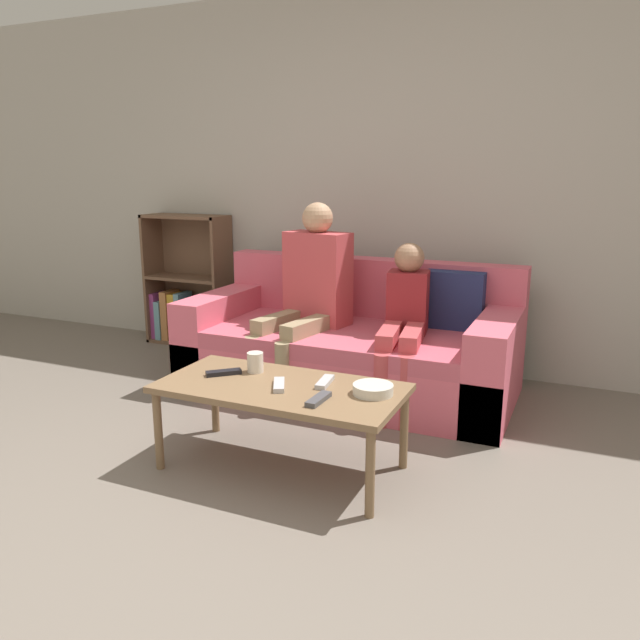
{
  "coord_description": "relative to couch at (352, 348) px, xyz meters",
  "views": [
    {
      "loc": [
        1.46,
        -1.61,
        1.38
      ],
      "look_at": [
        0.14,
        1.38,
        0.6
      ],
      "focal_mm": 35.0,
      "sensor_mm": 36.0,
      "label": 1
    }
  ],
  "objects": [
    {
      "name": "person_child",
      "position": [
        0.38,
        -0.13,
        0.28
      ],
      "size": [
        0.33,
        0.69,
        0.96
      ],
      "rotation": [
        0.0,
        0.0,
        0.15
      ],
      "color": "#C6474C",
      "rests_on": "ground_plane"
    },
    {
      "name": "couch",
      "position": [
        0.0,
        0.0,
        0.0
      ],
      "size": [
        2.05,
        0.98,
        0.8
      ],
      "color": "#DB5B70",
      "rests_on": "ground_plane"
    },
    {
      "name": "tv_remote_3",
      "position": [
        0.1,
        -1.2,
        0.16
      ],
      "size": [
        0.12,
        0.17,
        0.02
      ],
      "rotation": [
        0.0,
        0.0,
        0.46
      ],
      "color": "#B7B7BC",
      "rests_on": "coffee_table"
    },
    {
      "name": "tv_remote_1",
      "position": [
        0.34,
        -1.3,
        0.16
      ],
      "size": [
        0.05,
        0.17,
        0.02
      ],
      "rotation": [
        0.0,
        0.0,
        -0.04
      ],
      "color": "#47474C",
      "rests_on": "coffee_table"
    },
    {
      "name": "ground_plane",
      "position": [
        -0.09,
        -1.99,
        -0.27
      ],
      "size": [
        22.0,
        22.0,
        0.0
      ],
      "primitive_type": "plane",
      "color": "#70665B"
    },
    {
      "name": "snack_bowl",
      "position": [
        0.53,
        -1.12,
        0.17
      ],
      "size": [
        0.18,
        0.18,
        0.05
      ],
      "color": "beige",
      "rests_on": "coffee_table"
    },
    {
      "name": "cup_near",
      "position": [
        -0.11,
        -1.05,
        0.2
      ],
      "size": [
        0.08,
        0.08,
        0.1
      ],
      "color": "silver",
      "rests_on": "coffee_table"
    },
    {
      "name": "coffee_table",
      "position": [
        0.1,
        -1.18,
        0.11
      ],
      "size": [
        1.13,
        0.56,
        0.42
      ],
      "color": "brown",
      "rests_on": "ground_plane"
    },
    {
      "name": "bookshelf",
      "position": [
        -1.62,
        0.51,
        0.11
      ],
      "size": [
        0.69,
        0.28,
        1.04
      ],
      "color": "brown",
      "rests_on": "ground_plane"
    },
    {
      "name": "tv_remote_2",
      "position": [
        0.28,
        -1.08,
        0.16
      ],
      "size": [
        0.07,
        0.17,
        0.02
      ],
      "rotation": [
        0.0,
        0.0,
        0.13
      ],
      "color": "#B7B7BC",
      "rests_on": "coffee_table"
    },
    {
      "name": "person_adult",
      "position": [
        -0.26,
        -0.08,
        0.4
      ],
      "size": [
        0.49,
        0.72,
        1.19
      ],
      "rotation": [
        0.0,
        0.0,
        -0.2
      ],
      "color": "#9E8966",
      "rests_on": "ground_plane"
    },
    {
      "name": "wall_back",
      "position": [
        -0.09,
        0.67,
        1.03
      ],
      "size": [
        12.0,
        0.06,
        2.6
      ],
      "color": "#B7B2A8",
      "rests_on": "ground_plane"
    },
    {
      "name": "tv_remote_0",
      "position": [
        -0.22,
        -1.16,
        0.16
      ],
      "size": [
        0.16,
        0.15,
        0.02
      ],
      "rotation": [
        0.0,
        0.0,
        -0.83
      ],
      "color": "black",
      "rests_on": "coffee_table"
    }
  ]
}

